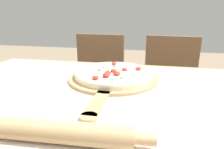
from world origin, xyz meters
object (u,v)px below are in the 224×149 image
object	(u,v)px
pizza	(113,74)
chair_left	(98,84)
chair_right	(168,89)
pizza_peel	(113,79)
rolling_pin	(56,132)

from	to	relation	value
pizza	chair_left	bearing A→B (deg)	111.82
chair_left	chair_right	bearing A→B (deg)	2.16
pizza_peel	chair_left	bearing A→B (deg)	111.25
pizza_peel	chair_left	distance (m)	0.74
chair_right	pizza_peel	bearing A→B (deg)	-108.21
pizza	chair_right	bearing A→B (deg)	65.15
pizza_peel	pizza	bearing A→B (deg)	89.67
rolling_pin	chair_right	xyz separation A→B (m)	(0.33, 1.07, -0.29)
pizza_peel	chair_left	size ratio (longest dim) A/B	0.62
pizza	chair_left	xyz separation A→B (m)	(-0.25, 0.62, -0.29)
chair_left	chair_right	xyz separation A→B (m)	(0.54, -0.00, 0.00)
pizza	rolling_pin	bearing A→B (deg)	-95.14
pizza_peel	chair_left	world-z (taller)	chair_left
rolling_pin	chair_left	xyz separation A→B (m)	(-0.21, 1.07, -0.29)
pizza_peel	chair_right	world-z (taller)	chair_right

